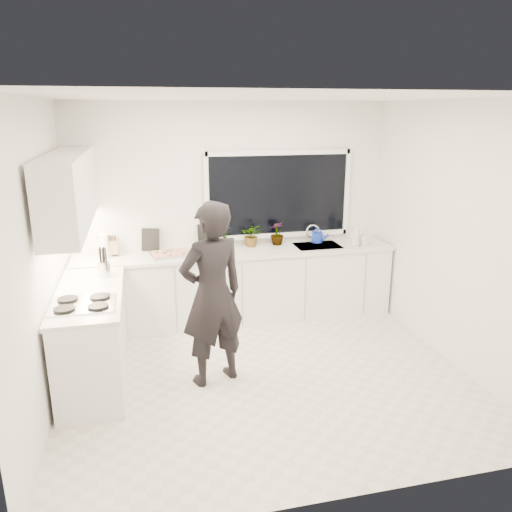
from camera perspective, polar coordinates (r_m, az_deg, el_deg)
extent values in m
cube|color=beige|center=(5.22, 1.14, -13.54)|extent=(4.00, 3.50, 0.02)
cube|color=white|center=(6.37, -2.74, 5.09)|extent=(4.00, 0.02, 2.70)
cube|color=white|center=(4.64, -23.59, -0.58)|extent=(0.02, 3.50, 2.70)
cube|color=white|center=(5.53, 21.84, 2.20)|extent=(0.02, 3.50, 2.70)
cube|color=white|center=(4.53, 1.34, 17.85)|extent=(4.00, 3.50, 0.02)
cube|color=black|center=(6.43, 2.59, 7.02)|extent=(1.80, 0.02, 1.00)
cube|color=white|center=(6.32, -2.11, -3.56)|extent=(3.92, 0.58, 0.88)
cube|color=white|center=(5.23, -18.11, -8.83)|extent=(0.58, 1.60, 0.88)
cube|color=silver|center=(6.17, -2.13, 0.43)|extent=(3.94, 0.62, 0.04)
cube|color=silver|center=(5.05, -18.57, -4.10)|extent=(0.62, 1.60, 0.04)
cube|color=white|center=(5.18, -20.54, 7.09)|extent=(0.34, 2.10, 0.70)
cube|color=silver|center=(6.46, 7.02, 0.78)|extent=(0.58, 0.42, 0.14)
cylinder|color=silver|center=(6.60, 6.48, 2.57)|extent=(0.03, 0.03, 0.22)
cube|color=black|center=(4.72, -19.19, -5.16)|extent=(0.56, 0.48, 0.03)
imported|color=black|center=(4.77, -5.03, -4.43)|extent=(0.77, 0.63, 1.81)
cube|color=#B0B0B4|center=(6.04, -9.72, 0.20)|extent=(0.53, 0.42, 0.03)
cube|color=red|center=(6.04, -9.73, 0.36)|extent=(0.48, 0.37, 0.01)
cylinder|color=#1330B4|center=(6.59, 7.01, 2.13)|extent=(0.17, 0.17, 0.13)
cylinder|color=white|center=(6.14, -16.95, 1.10)|extent=(0.15, 0.15, 0.26)
cube|color=olive|center=(6.18, -16.03, 1.07)|extent=(0.14, 0.11, 0.22)
cylinder|color=silver|center=(5.44, -16.98, -1.41)|extent=(0.15, 0.15, 0.16)
cube|color=black|center=(6.26, -11.96, 1.84)|extent=(0.21, 0.09, 0.28)
cube|color=black|center=(6.31, -5.53, 2.33)|extent=(0.25, 0.03, 0.30)
imported|color=#26662D|center=(6.27, -3.40, 2.22)|extent=(0.18, 0.18, 0.29)
imported|color=#26662D|center=(6.33, -0.47, 2.40)|extent=(0.31, 0.29, 0.29)
imported|color=#26662D|center=(6.41, 2.43, 2.59)|extent=(0.22, 0.22, 0.30)
imported|color=#D8BF66|center=(6.45, 11.31, 2.31)|extent=(0.15, 0.15, 0.28)
imported|color=#D8BF66|center=(6.51, 12.34, 2.04)|extent=(0.13, 0.13, 0.21)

